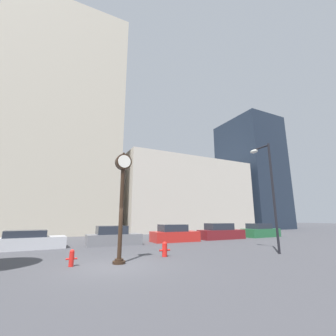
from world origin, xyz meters
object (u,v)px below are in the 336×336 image
at_px(car_grey, 113,237).
at_px(car_red, 174,234).
at_px(street_clock, 122,191).
at_px(car_maroon, 221,232).
at_px(fire_hydrant_near, 72,258).
at_px(car_silver, 28,241).
at_px(street_lamp_right, 267,180).
at_px(car_green, 260,231).
at_px(fire_hydrant_far, 165,249).

relative_size(car_grey, car_red, 0.97).
height_order(street_clock, car_maroon, street_clock).
bearing_deg(fire_hydrant_near, car_silver, 106.88).
bearing_deg(car_silver, car_grey, -5.56).
bearing_deg(car_grey, car_red, 3.92).
bearing_deg(street_clock, car_red, 47.35).
distance_m(fire_hydrant_near, street_lamp_right, 11.96).
bearing_deg(fire_hydrant_near, street_clock, -8.73).
bearing_deg(car_maroon, fire_hydrant_near, -152.12).
xyz_separation_m(street_clock, car_grey, (1.50, 7.43, -2.72)).
xyz_separation_m(car_silver, fire_hydrant_near, (2.23, -7.34, -0.17)).
bearing_deg(car_green, car_grey, 178.81).
xyz_separation_m(car_red, fire_hydrant_far, (-4.31, -6.85, -0.23)).
distance_m(car_silver, car_red, 11.27).
relative_size(car_silver, fire_hydrant_far, 5.90).
bearing_deg(fire_hydrant_near, car_grey, 63.76).
xyz_separation_m(car_silver, street_lamp_right, (13.38, -8.68, 3.93)).
xyz_separation_m(car_grey, car_red, (5.53, 0.20, 0.02)).
xyz_separation_m(fire_hydrant_near, fire_hydrant_far, (4.73, 0.47, 0.04)).
bearing_deg(car_maroon, car_red, -178.59).
bearing_deg(street_clock, car_maroon, 31.84).
xyz_separation_m(car_green, fire_hydrant_near, (-20.10, -7.47, -0.26)).
xyz_separation_m(car_grey, car_green, (16.59, 0.35, 0.01)).
height_order(fire_hydrant_near, fire_hydrant_far, fire_hydrant_far).
xyz_separation_m(car_red, car_maroon, (5.36, 0.06, 0.02)).
xyz_separation_m(car_red, fire_hydrant_near, (-9.04, -7.32, -0.27)).
xyz_separation_m(street_clock, car_silver, (-4.24, 7.65, -2.80)).
height_order(car_maroon, fire_hydrant_near, car_maroon).
relative_size(car_grey, fire_hydrant_near, 5.89).
relative_size(car_maroon, street_lamp_right, 0.71).
xyz_separation_m(car_silver, car_maroon, (16.62, 0.04, 0.12)).
relative_size(car_red, car_green, 0.96).
bearing_deg(fire_hydrant_near, car_maroon, 27.14).
height_order(street_clock, fire_hydrant_near, street_clock).
bearing_deg(fire_hydrant_far, car_maroon, 35.57).
distance_m(fire_hydrant_far, street_lamp_right, 7.81).
relative_size(fire_hydrant_near, street_lamp_right, 0.10).
xyz_separation_m(car_maroon, fire_hydrant_near, (-14.40, -7.38, -0.29)).
bearing_deg(car_maroon, car_silver, -179.13).
distance_m(car_grey, car_red, 5.53).
xyz_separation_m(car_silver, fire_hydrant_far, (6.96, -6.87, -0.13)).
bearing_deg(car_green, street_lamp_right, -137.82).
xyz_separation_m(street_clock, car_red, (7.03, 7.63, -2.70)).
bearing_deg(car_silver, car_maroon, -3.20).
distance_m(car_green, fire_hydrant_near, 21.44).
distance_m(street_clock, car_red, 10.72).
bearing_deg(street_lamp_right, car_green, 44.59).
height_order(street_clock, street_lamp_right, street_lamp_right).
xyz_separation_m(car_grey, car_maroon, (10.89, 0.26, 0.04)).
bearing_deg(car_silver, car_green, -3.00).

